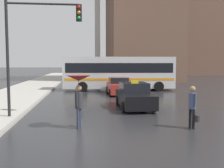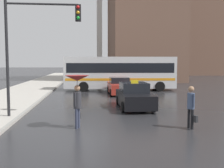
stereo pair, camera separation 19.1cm
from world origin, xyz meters
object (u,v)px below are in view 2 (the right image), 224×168
sedan_red (119,86)px  pedestrian_with_umbrella (77,87)px  pedestrian_man (191,104)px  monument_cross (99,8)px  traffic_light (36,35)px  city_bus (120,72)px  taxi (134,96)px

sedan_red → pedestrian_with_umbrella: 12.15m
pedestrian_man → monument_cross: monument_cross is taller
traffic_light → sedan_red: bearing=60.7°
pedestrian_man → monument_cross: 37.73m
sedan_red → city_bus: (0.45, 3.37, 1.16)m
pedestrian_with_umbrella → pedestrian_man: bearing=-74.6°
sedan_red → pedestrian_man: 12.28m
taxi → pedestrian_man: 5.45m
monument_cross → pedestrian_with_umbrella: bearing=-94.3°
pedestrian_with_umbrella → traffic_light: size_ratio=0.38×
city_bus → pedestrian_man: size_ratio=6.14×
pedestrian_with_umbrella → pedestrian_man: size_ratio=1.25×
taxi → monument_cross: bearing=-88.8°
pedestrian_man → traffic_light: (-6.77, 2.78, 3.06)m
sedan_red → monument_cross: (-0.59, 23.78, 11.58)m
city_bus → pedestrian_man: city_bus is taller
city_bus → monument_cross: bearing=-173.5°
sedan_red → traffic_light: 11.31m
city_bus → traffic_light: traffic_light is taller
monument_cross → taxi: bearing=-88.8°
pedestrian_man → sedan_red: bearing=172.4°
monument_cross → sedan_red: bearing=-88.6°
pedestrian_with_umbrella → monument_cross: 37.06m
sedan_red → monument_cross: size_ratio=0.19×
taxi → traffic_light: (-5.33, -2.47, 3.40)m
traffic_light → city_bus: bearing=65.8°
taxi → pedestrian_man: pedestrian_man is taller
traffic_light → pedestrian_man: bearing=-22.3°
taxi → pedestrian_man: size_ratio=2.39×
pedestrian_with_umbrella → monument_cross: (2.66, 35.44, 10.50)m
pedestrian_man → monument_cross: bearing=168.8°
pedestrian_man → pedestrian_with_umbrella: bearing=-110.8°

